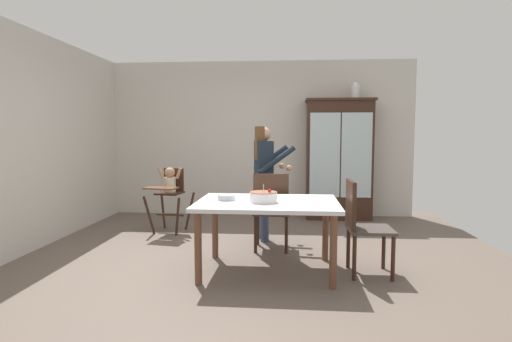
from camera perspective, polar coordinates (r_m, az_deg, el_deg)
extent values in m
plane|color=#66564C|center=(4.80, -1.72, -12.12)|extent=(6.24, 6.24, 0.00)
cube|color=beige|center=(7.20, 0.50, 4.53)|extent=(5.32, 0.06, 2.70)
cube|color=beige|center=(5.52, -30.08, 3.69)|extent=(0.06, 5.32, 2.70)
cube|color=#382116|center=(6.99, 11.54, 1.45)|extent=(1.08, 0.42, 1.98)
cube|color=#382116|center=(7.00, 11.69, 9.72)|extent=(1.14, 0.48, 0.04)
cube|color=silver|center=(6.75, 9.63, 2.19)|extent=(0.49, 0.01, 1.38)
cube|color=silver|center=(6.81, 13.91, 2.14)|extent=(0.49, 0.01, 1.38)
cube|color=#382116|center=(6.99, 11.56, 2.26)|extent=(1.00, 0.36, 0.02)
cylinder|color=white|center=(7.05, 13.76, 10.70)|extent=(0.13, 0.13, 0.22)
cylinder|color=white|center=(7.07, 13.79, 11.79)|extent=(0.07, 0.07, 0.05)
cylinder|color=#382116|center=(6.02, -14.78, -5.99)|extent=(0.15, 0.12, 0.56)
cylinder|color=#382116|center=(5.83, -10.95, -6.28)|extent=(0.12, 0.15, 0.56)
cylinder|color=#382116|center=(6.41, -12.92, -5.29)|extent=(0.12, 0.15, 0.56)
cylinder|color=#382116|center=(6.23, -9.27, -5.53)|extent=(0.15, 0.12, 0.56)
cube|color=#382116|center=(6.12, -11.98, -6.02)|extent=(0.42, 0.11, 0.02)
cube|color=#382116|center=(6.07, -12.03, -3.05)|extent=(0.39, 0.39, 0.02)
cube|color=#382116|center=(6.19, -11.44, -1.18)|extent=(0.31, 0.08, 0.34)
cube|color=brown|center=(5.81, -13.19, -2.35)|extent=(0.47, 0.31, 0.02)
cylinder|color=beige|center=(6.07, -11.97, -1.88)|extent=(0.17, 0.17, 0.22)
sphere|color=tan|center=(6.05, -12.00, -0.21)|extent=(0.15, 0.15, 0.15)
cylinder|color=tan|center=(6.11, -13.19, -0.25)|extent=(0.10, 0.06, 0.17)
cylinder|color=tan|center=(5.99, -10.79, -0.31)|extent=(0.10, 0.06, 0.17)
cylinder|color=#3D4C6B|center=(5.42, 1.23, -5.64)|extent=(0.11, 0.11, 0.82)
cylinder|color=#3D4C6B|center=(5.59, 0.89, -5.32)|extent=(0.11, 0.11, 0.82)
cube|color=#19232D|center=(5.42, 1.07, 1.50)|extent=(0.28, 0.40, 0.52)
cube|color=white|center=(5.45, 2.15, 1.51)|extent=(0.02, 0.06, 0.49)
sphere|color=tan|center=(5.41, 1.08, 5.20)|extent=(0.19, 0.19, 0.19)
cube|color=brown|center=(5.40, 0.50, 3.93)|extent=(0.15, 0.22, 0.44)
cylinder|color=#19232D|center=(5.26, 2.99, 1.57)|extent=(0.49, 0.19, 0.37)
sphere|color=tan|center=(5.30, 4.67, 0.40)|extent=(0.08, 0.08, 0.08)
cylinder|color=#19232D|center=(5.65, 2.08, 1.82)|extent=(0.49, 0.19, 0.37)
sphere|color=tan|center=(5.69, 3.65, 0.72)|extent=(0.08, 0.08, 0.08)
cube|color=silver|center=(4.19, 1.63, -4.51)|extent=(1.45, 1.05, 0.04)
cylinder|color=brown|center=(3.95, -8.13, -10.68)|extent=(0.07, 0.07, 0.70)
cylinder|color=brown|center=(3.87, 10.79, -11.05)|extent=(0.07, 0.07, 0.70)
cylinder|color=brown|center=(4.76, -5.76, -7.92)|extent=(0.07, 0.07, 0.70)
cylinder|color=brown|center=(4.69, 9.73, -8.15)|extent=(0.07, 0.07, 0.70)
cylinder|color=white|center=(4.10, 1.06, -3.73)|extent=(0.28, 0.28, 0.10)
cylinder|color=#935B3D|center=(4.10, 1.06, -2.98)|extent=(0.27, 0.27, 0.01)
cylinder|color=#F2E5CC|center=(4.09, 1.06, -2.51)|extent=(0.01, 0.01, 0.06)
cone|color=yellow|center=(4.09, 1.06, -1.93)|extent=(0.02, 0.02, 0.02)
sphere|color=red|center=(4.05, 1.92, -2.75)|extent=(0.04, 0.04, 0.04)
cylinder|color=#B2BCC6|center=(4.26, -4.19, -3.73)|extent=(0.18, 0.18, 0.05)
cylinder|color=#382116|center=(5.29, 4.28, -7.98)|extent=(0.04, 0.04, 0.45)
cylinder|color=#382116|center=(5.30, 0.24, -7.93)|extent=(0.04, 0.04, 0.45)
cylinder|color=#382116|center=(4.93, 4.27, -8.95)|extent=(0.04, 0.04, 0.45)
cylinder|color=#382116|center=(4.94, -0.07, -8.89)|extent=(0.04, 0.04, 0.45)
cube|color=#473D38|center=(5.06, 2.19, -5.78)|extent=(0.44, 0.44, 0.03)
cube|color=#382116|center=(4.82, 2.11, -3.25)|extent=(0.42, 0.04, 0.48)
cylinder|color=#382116|center=(4.82, 4.37, -3.27)|extent=(0.03, 0.03, 0.48)
cylinder|color=#382116|center=(4.83, -0.15, -3.23)|extent=(0.03, 0.03, 0.48)
cylinder|color=#382116|center=(4.24, 18.67, -11.55)|extent=(0.04, 0.04, 0.45)
cylinder|color=#382116|center=(4.58, 17.46, -10.25)|extent=(0.04, 0.04, 0.45)
cylinder|color=#382116|center=(4.16, 13.63, -11.74)|extent=(0.04, 0.04, 0.45)
cylinder|color=#382116|center=(4.51, 12.82, -10.39)|extent=(0.04, 0.04, 0.45)
cube|color=#473D38|center=(4.31, 15.72, -7.89)|extent=(0.44, 0.44, 0.03)
cube|color=#382116|center=(4.22, 13.14, -4.57)|extent=(0.04, 0.42, 0.48)
cylinder|color=#382116|center=(4.04, 13.58, -5.02)|extent=(0.03, 0.03, 0.48)
cylinder|color=#382116|center=(4.41, 12.74, -4.16)|extent=(0.03, 0.03, 0.48)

